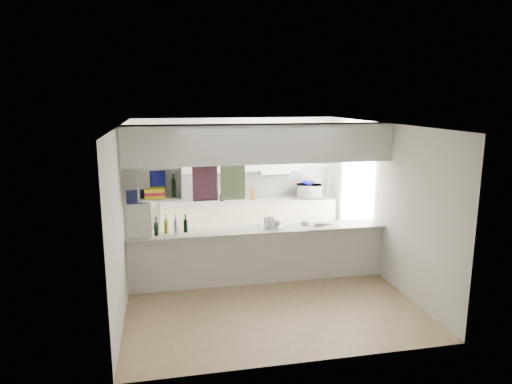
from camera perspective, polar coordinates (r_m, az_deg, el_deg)
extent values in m
plane|color=#8C7251|center=(7.71, 0.47, -11.18)|extent=(4.80, 4.80, 0.00)
plane|color=white|center=(7.12, 0.50, 8.48)|extent=(4.80, 4.80, 0.00)
plane|color=silver|center=(9.62, -2.47, 1.50)|extent=(4.20, 0.00, 4.20)
plane|color=silver|center=(7.19, -16.14, -2.45)|extent=(0.00, 4.80, 4.80)
plane|color=silver|center=(8.00, 15.37, -0.99)|extent=(0.00, 4.80, 4.80)
cube|color=silver|center=(7.55, 0.47, -8.11)|extent=(4.20, 0.15, 0.88)
cube|color=#AFA99A|center=(7.41, 0.48, -4.76)|extent=(4.20, 0.50, 0.04)
cube|color=white|center=(7.14, 0.50, 6.08)|extent=(4.20, 0.50, 0.60)
cube|color=silver|center=(7.17, -14.55, -2.39)|extent=(0.40, 0.18, 2.60)
cube|color=#191E4C|center=(7.02, -14.69, -0.60)|extent=(0.30, 0.01, 0.22)
cube|color=white|center=(7.07, -14.60, -2.42)|extent=(0.30, 0.01, 0.24)
cube|color=#2E1427|center=(7.32, -6.39, 1.24)|extent=(0.40, 0.02, 0.62)
cube|color=#1C7480|center=(7.37, -2.91, 1.37)|extent=(0.40, 0.02, 0.62)
cube|color=white|center=(7.01, -11.83, -0.79)|extent=(0.65, 0.35, 0.02)
cube|color=white|center=(6.93, -11.99, 3.04)|extent=(0.65, 0.35, 0.02)
cube|color=white|center=(7.13, -11.90, 1.35)|extent=(0.65, 0.02, 0.50)
cube|color=white|center=(6.98, -14.47, 1.01)|extent=(0.02, 0.35, 0.50)
cube|color=white|center=(6.97, -9.34, 1.22)|extent=(0.02, 0.35, 0.50)
cube|color=yellow|center=(7.01, -12.49, -0.52)|extent=(0.30, 0.24, 0.05)
cube|color=#B81832|center=(7.00, -12.51, -0.12)|extent=(0.28, 0.22, 0.05)
cube|color=yellow|center=(6.99, -12.53, 0.28)|extent=(0.30, 0.24, 0.05)
cube|color=navy|center=(7.09, -12.31, 1.28)|extent=(0.26, 0.02, 0.34)
cylinder|color=black|center=(6.98, -10.24, 0.49)|extent=(0.06, 0.06, 0.28)
cube|color=beige|center=(9.55, -0.96, -3.79)|extent=(3.60, 0.60, 0.90)
cube|color=#AFA99A|center=(9.44, -0.97, -1.13)|extent=(3.60, 0.63, 0.03)
cube|color=silver|center=(9.65, -1.28, 1.06)|extent=(3.60, 0.03, 0.60)
cube|color=beige|center=(9.37, -2.34, 4.82)|extent=(2.62, 0.34, 0.72)
cube|color=white|center=(9.50, 2.22, 2.48)|extent=(0.60, 0.46, 0.12)
cube|color=silver|center=(9.29, 2.55, 2.04)|extent=(0.60, 0.02, 0.05)
imported|color=white|center=(9.70, 6.67, 0.10)|extent=(0.60, 0.48, 0.29)
imported|color=navy|center=(9.64, 6.45, 1.10)|extent=(0.26, 0.26, 0.07)
cube|color=silver|center=(7.48, 1.91, -4.40)|extent=(0.39, 0.31, 0.01)
cylinder|color=white|center=(7.42, 1.24, -3.72)|extent=(0.03, 0.18, 0.18)
cylinder|color=white|center=(7.44, 1.65, -3.69)|extent=(0.03, 0.18, 0.18)
cylinder|color=white|center=(7.46, 2.05, -3.65)|extent=(0.03, 0.18, 0.18)
imported|color=white|center=(7.42, 2.53, -4.05)|extent=(0.15, 0.15, 0.11)
cylinder|color=black|center=(7.20, -12.36, -4.54)|extent=(0.06, 0.06, 0.20)
cylinder|color=black|center=(7.16, -12.41, -3.41)|extent=(0.02, 0.02, 0.09)
cylinder|color=olive|center=(7.27, -11.17, -4.26)|extent=(0.06, 0.06, 0.22)
cylinder|color=olive|center=(7.23, -11.21, -3.09)|extent=(0.02, 0.02, 0.09)
cylinder|color=silver|center=(7.19, -9.97, -4.33)|extent=(0.06, 0.06, 0.23)
cylinder|color=silver|center=(7.15, -10.01, -3.09)|extent=(0.02, 0.02, 0.09)
cylinder|color=black|center=(7.28, -8.80, -4.22)|extent=(0.06, 0.06, 0.20)
cylinder|color=black|center=(7.24, -8.83, -3.10)|extent=(0.02, 0.02, 0.09)
cylinder|color=silver|center=(7.66, 6.14, -3.85)|extent=(0.14, 0.14, 0.07)
cube|color=silver|center=(7.63, 7.83, -3.99)|extent=(0.14, 0.10, 0.06)
cube|color=black|center=(7.72, 8.78, -4.04)|extent=(0.14, 0.07, 0.01)
cylinder|color=black|center=(9.39, -4.29, -0.72)|extent=(0.10, 0.10, 0.13)
cube|color=brown|center=(9.51, -0.52, -0.27)|extent=(0.13, 0.12, 0.22)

